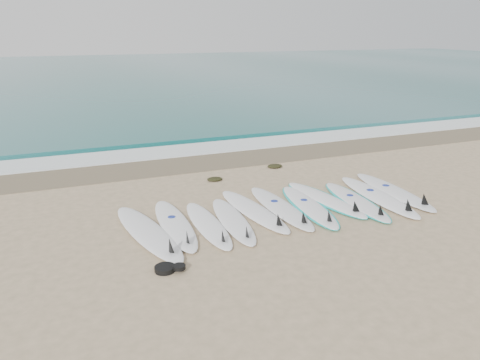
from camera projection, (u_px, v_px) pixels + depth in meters
name	position (u px, v px, depth m)	size (l,w,h in m)	color
ground	(283.00, 211.00, 9.56)	(120.00, 120.00, 0.00)	tan
ocean	(103.00, 73.00, 38.22)	(120.00, 55.00, 0.03)	#216364
wet_sand_band	(217.00, 160.00, 13.17)	(120.00, 1.80, 0.01)	brown
foam_band	(202.00, 149.00, 14.40)	(120.00, 1.40, 0.04)	silver
wave_crest	(188.00, 138.00, 15.72)	(120.00, 1.00, 0.10)	#216364
surfboard_0	(149.00, 233.00, 8.39)	(1.08, 2.92, 0.37)	white
surfboard_1	(176.00, 225.00, 8.75)	(0.60, 2.63, 0.34)	white
surfboard_2	(209.00, 225.00, 8.75)	(0.53, 2.41, 0.31)	white
surfboard_3	(234.00, 221.00, 8.93)	(0.71, 2.46, 0.31)	white
surfboard_4	(255.00, 211.00, 9.40)	(0.81, 2.68, 0.34)	white
surfboard_5	(282.00, 208.00, 9.56)	(0.56, 2.68, 0.34)	white
surfboard_6	(309.00, 206.00, 9.67)	(0.90, 2.64, 0.33)	white
surfboard_7	(326.00, 199.00, 10.06)	(0.95, 2.63, 0.33)	white
surfboard_8	(357.00, 201.00, 9.96)	(0.84, 2.59, 0.32)	white
surfboard_9	(379.00, 197.00, 10.19)	(0.76, 2.87, 0.36)	white
surfboard_10	(395.00, 192.00, 10.51)	(0.72, 2.82, 0.36)	white
seaweed_near	(215.00, 179.00, 11.45)	(0.39, 0.30, 0.08)	black
seaweed_far	(275.00, 166.00, 12.52)	(0.41, 0.32, 0.08)	black
leash_coil	(168.00, 268.00, 7.18)	(0.46, 0.36, 0.11)	black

